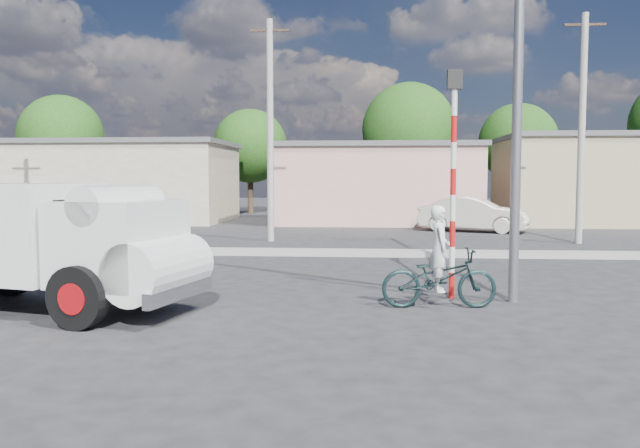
# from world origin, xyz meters

# --- Properties ---
(ground_plane) EXTENTS (120.00, 120.00, 0.00)m
(ground_plane) POSITION_xyz_m (0.00, 0.00, 0.00)
(ground_plane) COLOR #28282A
(ground_plane) RESTS_ON ground
(median) EXTENTS (40.00, 0.80, 0.16)m
(median) POSITION_xyz_m (0.00, 8.00, 0.08)
(median) COLOR #99968E
(median) RESTS_ON ground
(truck) EXTENTS (5.70, 3.15, 2.23)m
(truck) POSITION_xyz_m (-3.98, -0.23, 1.24)
(truck) COLOR black
(truck) RESTS_ON ground
(bicycle) EXTENTS (2.09, 0.86, 1.07)m
(bicycle) POSITION_xyz_m (2.85, 0.57, 0.54)
(bicycle) COLOR #162929
(bicycle) RESTS_ON ground
(cyclist) EXTENTS (0.41, 0.59, 1.54)m
(cyclist) POSITION_xyz_m (2.85, 0.57, 0.77)
(cyclist) COLOR white
(cyclist) RESTS_ON ground
(car_cream) EXTENTS (4.84, 3.06, 1.51)m
(car_cream) POSITION_xyz_m (6.09, 16.60, 0.75)
(car_cream) COLOR beige
(car_cream) RESTS_ON ground
(traffic_pole) EXTENTS (0.28, 0.18, 4.36)m
(traffic_pole) POSITION_xyz_m (3.20, 1.50, 2.59)
(traffic_pole) COLOR red
(traffic_pole) RESTS_ON ground
(streetlight) EXTENTS (2.34, 0.22, 9.00)m
(streetlight) POSITION_xyz_m (4.14, 1.20, 4.96)
(streetlight) COLOR slate
(streetlight) RESTS_ON ground
(building_row) EXTENTS (37.80, 7.30, 4.44)m
(building_row) POSITION_xyz_m (1.10, 22.00, 2.13)
(building_row) COLOR #BDAB8E
(building_row) RESTS_ON ground
(tree_row) EXTENTS (51.24, 7.43, 8.42)m
(tree_row) POSITION_xyz_m (7.45, 28.53, 4.96)
(tree_row) COLOR #38281E
(tree_row) RESTS_ON ground
(utility_poles) EXTENTS (35.40, 0.24, 8.00)m
(utility_poles) POSITION_xyz_m (3.25, 12.00, 4.07)
(utility_poles) COLOR #99968E
(utility_poles) RESTS_ON ground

